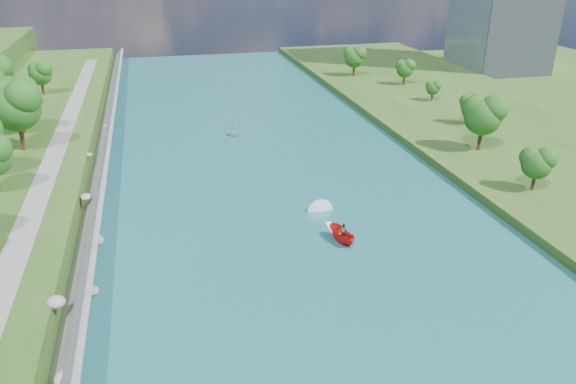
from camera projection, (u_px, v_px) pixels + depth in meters
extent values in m
plane|color=#2D5119|center=(321.00, 272.00, 63.48)|extent=(260.00, 260.00, 0.00)
cube|color=#17555A|center=(281.00, 200.00, 81.22)|extent=(55.00, 240.00, 0.10)
cube|color=#2D5119|center=(575.00, 166.00, 91.77)|extent=(44.00, 240.00, 1.50)
cube|color=slate|center=(92.00, 207.00, 74.86)|extent=(3.54, 236.00, 4.05)
ellipsoid|color=gray|center=(64.00, 378.00, 45.10)|extent=(1.54, 1.94, 0.92)
ellipsoid|color=gray|center=(56.00, 302.00, 52.27)|extent=(1.76, 1.62, 1.20)
ellipsoid|color=gray|center=(93.00, 291.00, 59.16)|extent=(1.27, 1.57, 0.81)
ellipsoid|color=gray|center=(97.00, 240.00, 69.10)|extent=(1.55, 1.92, 1.08)
ellipsoid|color=gray|center=(86.00, 197.00, 75.76)|extent=(1.35, 1.73, 0.88)
ellipsoid|color=gray|center=(103.00, 183.00, 85.49)|extent=(1.03, 1.30, 0.73)
ellipsoid|color=gray|center=(89.00, 155.00, 89.04)|extent=(0.97, 1.10, 0.68)
ellipsoid|color=gray|center=(107.00, 150.00, 98.63)|extent=(1.16, 1.28, 0.89)
ellipsoid|color=gray|center=(106.00, 127.00, 107.01)|extent=(1.27, 1.61, 1.01)
cube|color=gray|center=(37.00, 200.00, 72.70)|extent=(3.00, 200.00, 0.10)
ellipsoid|color=#164412|center=(16.00, 109.00, 88.27)|extent=(8.05, 8.05, 13.41)
ellipsoid|color=#164412|center=(18.00, 100.00, 96.46)|extent=(7.18, 7.18, 11.97)
ellipsoid|color=#164412|center=(40.00, 75.00, 122.65)|extent=(5.20, 5.20, 8.66)
ellipsoid|color=#164412|center=(537.00, 165.00, 79.41)|extent=(4.58, 4.58, 7.64)
ellipsoid|color=#164412|center=(483.00, 118.00, 94.65)|extent=(6.74, 6.74, 11.23)
ellipsoid|color=#164412|center=(471.00, 106.00, 109.32)|extent=(4.25, 4.25, 7.09)
ellipsoid|color=#164412|center=(433.00, 89.00, 126.15)|extent=(3.28, 3.28, 5.47)
ellipsoid|color=#164412|center=(405.00, 70.00, 140.26)|extent=(4.52, 4.52, 7.53)
ellipsoid|color=#164412|center=(354.00, 58.00, 149.41)|extent=(5.57, 5.57, 9.28)
imported|color=red|center=(341.00, 235.00, 69.43)|extent=(2.88, 5.04, 1.83)
imported|color=#66605B|center=(339.00, 234.00, 68.86)|extent=(0.73, 0.56, 1.77)
imported|color=#66605B|center=(344.00, 230.00, 69.86)|extent=(0.85, 0.66, 1.75)
cube|color=white|center=(334.00, 230.00, 72.46)|extent=(0.90, 5.00, 0.06)
imported|color=gray|center=(233.00, 134.00, 108.32)|extent=(3.06, 3.04, 0.52)
imported|color=#66605B|center=(232.00, 131.00, 108.03)|extent=(0.81, 0.66, 1.44)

